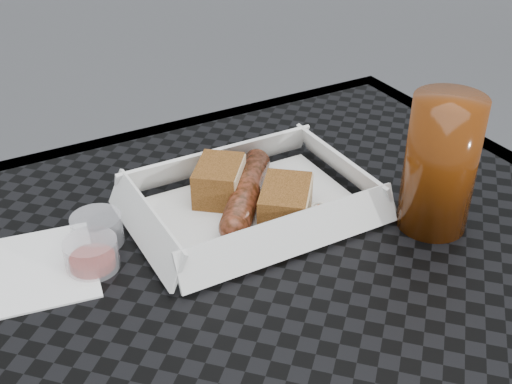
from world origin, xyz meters
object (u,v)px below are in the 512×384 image
(bratwurst, at_px, (246,192))
(drink_glass, at_px, (440,165))
(food_tray, at_px, (251,210))
(patio_table, at_px, (284,380))

(bratwurst, height_order, drink_glass, drink_glass)
(food_tray, bearing_deg, drink_glass, -36.13)
(patio_table, height_order, food_tray, food_tray)
(drink_glass, bearing_deg, food_tray, 143.87)
(patio_table, bearing_deg, drink_glass, 13.10)
(drink_glass, bearing_deg, bratwurst, 141.75)
(food_tray, height_order, bratwurst, bratwurst)
(food_tray, relative_size, drink_glass, 1.56)
(food_tray, bearing_deg, patio_table, -108.66)
(patio_table, relative_size, food_tray, 3.64)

